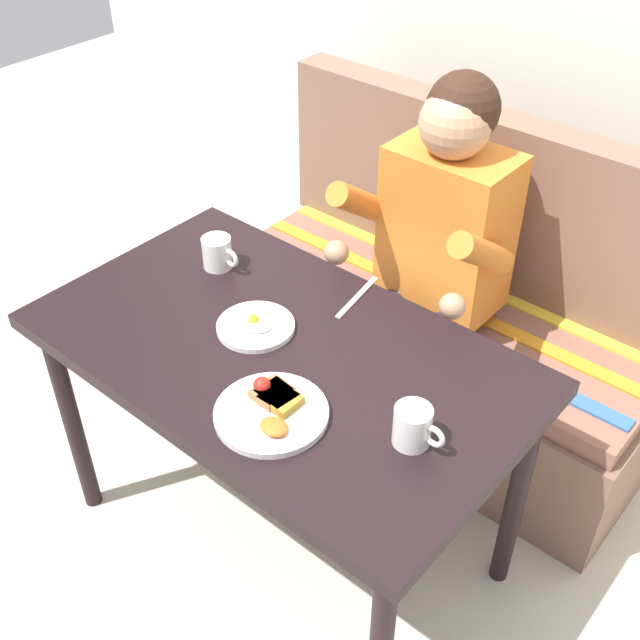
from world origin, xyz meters
name	(u,v)px	position (x,y,z in m)	size (l,w,h in m)	color
ground_plane	(287,535)	(0.00, 0.00, 0.00)	(8.00, 8.00, 0.00)	beige
table	(280,372)	(0.00, 0.00, 0.65)	(1.20, 0.70, 0.73)	black
couch	(442,325)	(0.00, 0.76, 0.33)	(1.44, 0.56, 1.00)	brown
person	(432,245)	(0.04, 0.59, 0.74)	(0.45, 0.61, 1.21)	orange
plate_breakfast	(272,409)	(0.14, -0.17, 0.74)	(0.25, 0.25, 0.05)	white
plate_eggs	(256,326)	(-0.09, 0.01, 0.74)	(0.19, 0.19, 0.04)	white
coffee_mug	(413,426)	(0.42, -0.05, 0.78)	(0.12, 0.08, 0.09)	white
coffee_mug_second	(218,252)	(-0.35, 0.14, 0.78)	(0.12, 0.08, 0.09)	white
knife	(357,297)	(0.02, 0.27, 0.73)	(0.01, 0.20, 0.01)	silver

